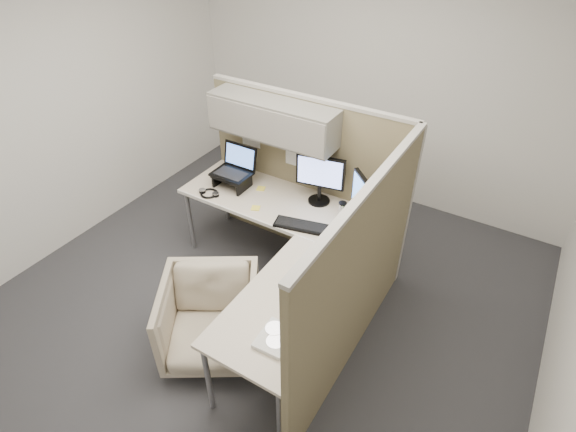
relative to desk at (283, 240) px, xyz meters
The scene contains 19 objects.
ground 0.71m from the desk, 134.71° to the right, with size 4.50×4.50×0.00m, color #2F2F33.
partition_back 0.88m from the desk, 115.90° to the left, with size 2.00×0.36×1.63m.
partition_right 0.81m from the desk, 13.96° to the right, with size 0.07×2.03×1.63m.
desk is the anchor object (origin of this frame).
office_chair 0.84m from the desk, 104.65° to the right, with size 0.73×0.68×0.75m, color beige.
monitor_left 0.68m from the desk, 88.44° to the left, with size 0.44×0.20×0.47m.
monitor_right 0.74m from the desk, 40.67° to the left, with size 0.34×0.33×0.47m.
laptop_station 0.94m from the desk, 152.29° to the left, with size 0.36×0.31×0.38m.
keyboard 0.21m from the desk, 71.21° to the left, with size 0.45×0.15×0.02m, color black.
mouse 0.48m from the desk, 27.50° to the left, with size 0.11×0.07×0.04m, color black.
travel_mug 0.59m from the desk, 59.02° to the left, with size 0.07×0.07×0.15m.
soda_can_green 0.65m from the desk, 15.38° to the left, with size 0.07×0.07×0.12m, color #1E3FA5.
soda_can_silver 0.57m from the desk, 40.87° to the left, with size 0.07×0.07×0.12m, color #268C1E.
sticky_note_b 0.17m from the desk, 127.82° to the left, with size 0.08×0.08×0.01m, color yellow.
sticky_note_a 0.47m from the desk, 153.38° to the left, with size 0.08×0.08×0.01m, color yellow.
sticky_note_c 0.75m from the desk, 138.13° to the left, with size 0.08×0.08×0.01m, color yellow.
headphones 0.93m from the desk, 169.69° to the left, with size 0.21×0.18×0.03m.
paper_stack 1.04m from the desk, 60.66° to the right, with size 0.22×0.27×0.03m.
desk_clock 0.64m from the desk, 31.95° to the right, with size 0.08×0.09×0.09m.
Camera 1 is at (1.66, -2.30, 3.08)m, focal length 28.00 mm.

